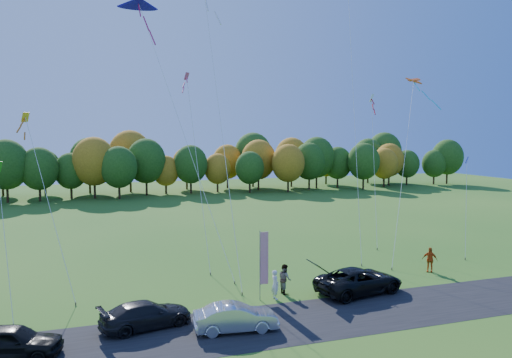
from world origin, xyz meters
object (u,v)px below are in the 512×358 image
object	(u,v)px
person_east	(430,260)
feather_flag	(263,257)
black_suv	(359,281)
silver_sedan	(236,317)

from	to	relation	value
person_east	feather_flag	size ratio (longest dim) A/B	0.43
black_suv	silver_sedan	size ratio (longest dim) A/B	1.36
black_suv	person_east	distance (m)	8.03
black_suv	feather_flag	bearing A→B (deg)	72.57
silver_sedan	feather_flag	xyz separation A→B (m)	(3.02, 4.19, 1.97)
silver_sedan	black_suv	bearing A→B (deg)	-63.80
silver_sedan	feather_flag	distance (m)	5.53
silver_sedan	person_east	bearing A→B (deg)	-64.04
black_suv	person_east	bearing A→B (deg)	-80.85
person_east	silver_sedan	bearing A→B (deg)	-115.75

